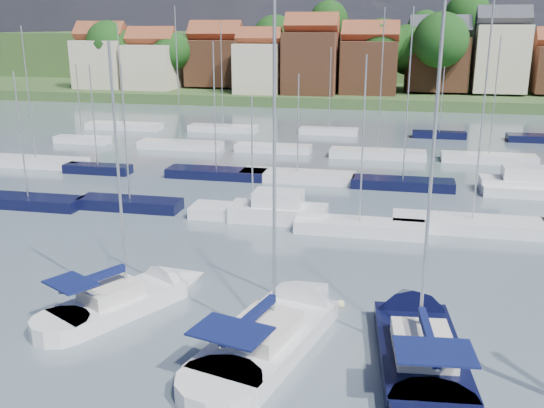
# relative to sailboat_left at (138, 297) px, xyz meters

# --- Properties ---
(ground) EXTENTS (260.00, 260.00, 0.00)m
(ground) POSITION_rel_sailboat_left_xyz_m (9.60, 34.84, -0.36)
(ground) COLOR #475461
(ground) RESTS_ON ground
(sailboat_left) EXTENTS (7.35, 10.36, 14.08)m
(sailboat_left) POSITION_rel_sailboat_left_xyz_m (0.00, 0.00, 0.00)
(sailboat_left) COLOR silver
(sailboat_left) RESTS_ON ground
(sailboat_centre) EXTENTS (6.61, 13.42, 17.55)m
(sailboat_centre) POSITION_rel_sailboat_left_xyz_m (7.88, -1.28, -0.01)
(sailboat_centre) COLOR silver
(sailboat_centre) RESTS_ON ground
(sailboat_navy) EXTENTS (4.65, 12.97, 17.53)m
(sailboat_navy) POSITION_rel_sailboat_left_xyz_m (13.76, -1.22, -0.01)
(sailboat_navy) COLOR black
(sailboat_navy) RESTS_ON ground
(buoy_c) EXTENTS (0.54, 0.54, 0.54)m
(buoy_c) POSITION_rel_sailboat_left_xyz_m (6.65, -5.42, -0.36)
(buoy_c) COLOR beige
(buoy_c) RESTS_ON ground
(buoy_e) EXTENTS (0.42, 0.42, 0.42)m
(buoy_e) POSITION_rel_sailboat_left_xyz_m (10.13, 1.85, -0.36)
(buoy_e) COLOR beige
(buoy_e) RESTS_ON ground
(marina_field) EXTENTS (79.62, 41.41, 15.93)m
(marina_field) POSITION_rel_sailboat_left_xyz_m (11.51, 29.99, 0.07)
(marina_field) COLOR silver
(marina_field) RESTS_ON ground
(far_shore_town) EXTENTS (212.46, 90.00, 22.27)m
(far_shore_town) POSITION_rel_sailboat_left_xyz_m (11.83, 127.51, 4.25)
(far_shore_town) COLOR #39572B
(far_shore_town) RESTS_ON ground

